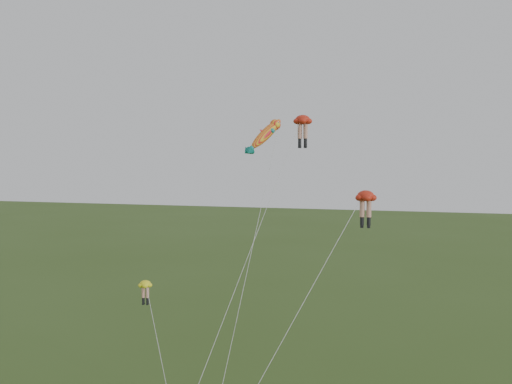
% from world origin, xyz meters
% --- Properties ---
extents(legs_kite_red_high, '(4.68, 15.36, 19.07)m').
position_xyz_m(legs_kite_red_high, '(3.13, 12.65, 18.23)').
color(legs_kite_red_high, red).
rests_on(legs_kite_red_high, ground).
extents(legs_kite_red_mid, '(7.21, 9.16, 13.56)m').
position_xyz_m(legs_kite_red_mid, '(8.89, 5.42, 12.81)').
color(legs_kite_red_mid, red).
rests_on(legs_kite_red_mid, ground).
extents(legs_kite_yellow, '(4.22, 4.04, 7.61)m').
position_xyz_m(legs_kite_yellow, '(-4.67, 1.64, 6.92)').
color(legs_kite_yellow, yellow).
rests_on(legs_kite_yellow, ground).
extents(fish_kite, '(2.76, 12.64, 18.94)m').
position_xyz_m(fish_kite, '(0.95, 10.19, 17.39)').
color(fish_kite, gold).
rests_on(fish_kite, ground).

